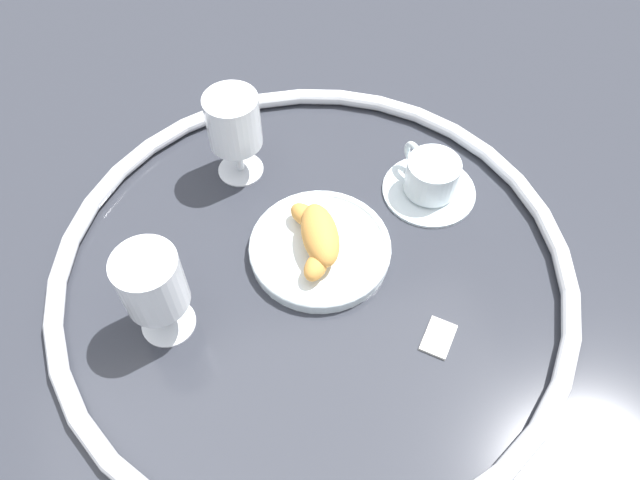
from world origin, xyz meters
TOP-DOWN VIEW (x-y plane):
  - ground_plane at (0.00, 0.00)m, footprint 2.20×2.20m
  - table_chrome_rim at (0.00, 0.00)m, footprint 0.69×0.69m
  - pastry_plate at (0.03, -0.02)m, footprint 0.19×0.19m
  - croissant_large at (0.03, -0.01)m, footprint 0.14×0.07m
  - coffee_cup_near at (0.09, -0.20)m, footprint 0.14×0.14m
  - juice_glass_left at (0.20, 0.06)m, footprint 0.08×0.08m
  - juice_glass_right at (-0.03, 0.20)m, footprint 0.08×0.08m
  - sugar_packet at (-0.14, -0.12)m, footprint 0.06×0.06m

SIDE VIEW (x-z plane):
  - ground_plane at x=0.00m, z-range 0.00..0.00m
  - sugar_packet at x=-0.14m, z-range 0.00..0.01m
  - pastry_plate at x=0.03m, z-range 0.00..0.02m
  - table_chrome_rim at x=0.00m, z-range 0.00..0.02m
  - coffee_cup_near at x=0.09m, z-range 0.00..0.06m
  - croissant_large at x=0.03m, z-range 0.02..0.06m
  - juice_glass_left at x=0.20m, z-range 0.02..0.16m
  - juice_glass_right at x=-0.03m, z-range 0.02..0.16m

